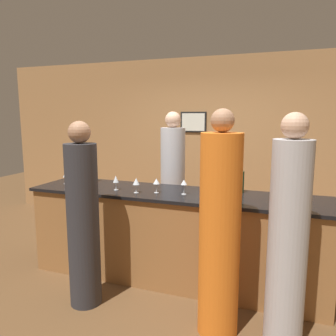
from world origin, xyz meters
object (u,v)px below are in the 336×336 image
guest_1 (220,233)px  guest_2 (288,240)px  guest_0 (83,221)px  wine_bottle_1 (241,181)px  bartender (173,188)px  wine_bottle_0 (277,194)px  wine_bottle_2 (92,173)px

guest_1 → guest_2: guest_1 is taller
guest_0 → wine_bottle_1: bearing=35.9°
guest_1 → guest_0: bearing=-179.4°
bartender → guest_0: bearing=74.5°
guest_0 → wine_bottle_0: guest_0 is taller
guest_2 → wine_bottle_0: guest_2 is taller
guest_0 → guest_1: size_ratio=0.95×
guest_0 → guest_1: (1.33, 0.01, 0.04)m
wine_bottle_2 → guest_1: bearing=-27.1°
bartender → wine_bottle_0: bearing=146.4°
guest_0 → wine_bottle_1: 1.71m
guest_2 → wine_bottle_0: size_ratio=6.83×
guest_1 → guest_2: bearing=3.9°
guest_2 → wine_bottle_1: bearing=118.0°
guest_1 → wine_bottle_0: guest_1 is taller
bartender → wine_bottle_2: 1.07m
guest_1 → wine_bottle_0: size_ratio=6.93×
guest_0 → wine_bottle_2: bearing=117.6°
bartender → wine_bottle_2: bearing=30.3°
guest_2 → bartender: bearing=135.5°
guest_0 → wine_bottle_1: guest_0 is taller
wine_bottle_1 → wine_bottle_2: bearing=-178.8°
bartender → guest_2: bearing=135.5°
guest_1 → wine_bottle_1: 1.01m
guest_2 → wine_bottle_0: bearing=101.9°
bartender → guest_1: guest_1 is taller
guest_2 → guest_0: bearing=-178.4°
wine_bottle_0 → wine_bottle_2: bearing=170.9°
guest_2 → wine_bottle_2: bearing=159.2°
guest_1 → wine_bottle_1: guest_1 is taller
guest_1 → guest_2: size_ratio=1.02×
guest_1 → wine_bottle_2: (-1.82, 0.93, 0.24)m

